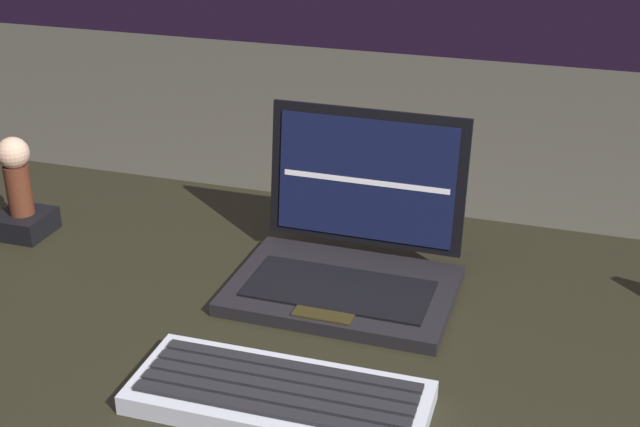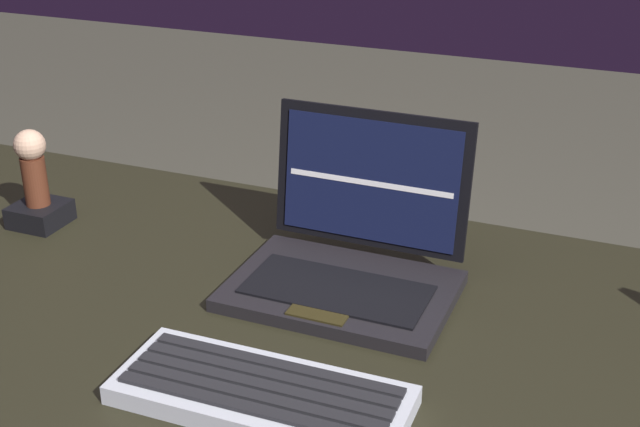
% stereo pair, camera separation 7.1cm
% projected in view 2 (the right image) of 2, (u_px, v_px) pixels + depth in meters
% --- Properties ---
extents(desk, '(1.68, 0.66, 0.71)m').
position_uv_depth(desk, '(260.00, 376.00, 1.08)').
color(desk, black).
rests_on(desk, ground).
extents(laptop_front, '(0.27, 0.22, 0.21)m').
position_uv_depth(laptop_front, '(350.00, 256.00, 1.06)').
color(laptop_front, black).
rests_on(laptop_front, desk).
extents(external_keyboard, '(0.30, 0.12, 0.03)m').
position_uv_depth(external_keyboard, '(261.00, 394.00, 0.86)').
color(external_keyboard, '#B5BAC3').
rests_on(external_keyboard, desk).
extents(figurine_stand, '(0.07, 0.07, 0.03)m').
position_uv_depth(figurine_stand, '(40.00, 214.00, 1.24)').
color(figurine_stand, black).
rests_on(figurine_stand, desk).
extents(figurine, '(0.04, 0.04, 0.11)m').
position_uv_depth(figurine, '(32.00, 163.00, 1.20)').
color(figurine, '#502717').
rests_on(figurine, figurine_stand).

